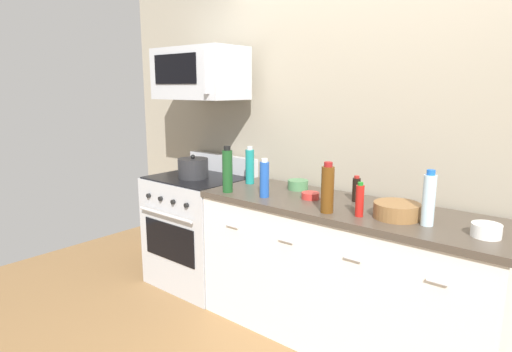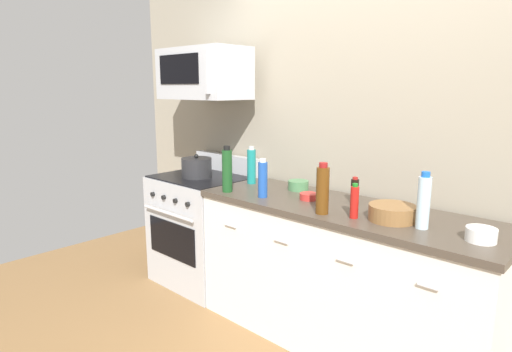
% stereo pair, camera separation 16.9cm
% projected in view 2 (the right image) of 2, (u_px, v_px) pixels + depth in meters
% --- Properties ---
extents(ground_plane, '(6.05, 6.05, 0.00)m').
position_uv_depth(ground_plane, '(337.00, 340.00, 2.84)').
color(ground_plane, olive).
extents(back_wall, '(5.04, 0.10, 2.70)m').
position_uv_depth(back_wall, '(378.00, 132.00, 2.87)').
color(back_wall, '#9E937F').
rests_on(back_wall, ground_plane).
extents(counter_unit, '(1.95, 0.66, 0.92)m').
position_uv_depth(counter_unit, '(340.00, 276.00, 2.75)').
color(counter_unit, silver).
rests_on(counter_unit, ground_plane).
extents(range_oven, '(0.76, 0.69, 1.07)m').
position_uv_depth(range_oven, '(203.00, 228.00, 3.65)').
color(range_oven, '#B7BABF').
rests_on(range_oven, ground_plane).
extents(microwave, '(0.74, 0.44, 0.40)m').
position_uv_depth(microwave, '(204.00, 74.00, 3.43)').
color(microwave, '#B7BABF').
extents(bottle_water_clear, '(0.07, 0.07, 0.30)m').
position_uv_depth(bottle_water_clear, '(424.00, 202.00, 2.22)').
color(bottle_water_clear, silver).
rests_on(bottle_water_clear, countertop_slab).
extents(bottle_sparkling_teal, '(0.07, 0.07, 0.29)m').
position_uv_depth(bottle_sparkling_teal, '(251.00, 166.00, 3.27)').
color(bottle_sparkling_teal, '#197F7A').
rests_on(bottle_sparkling_teal, countertop_slab).
extents(bottle_hot_sauce_red, '(0.05, 0.05, 0.20)m').
position_uv_depth(bottle_hot_sauce_red, '(354.00, 202.00, 2.40)').
color(bottle_hot_sauce_red, '#B21914').
rests_on(bottle_hot_sauce_red, countertop_slab).
extents(bottle_soda_blue, '(0.06, 0.06, 0.26)m').
position_uv_depth(bottle_soda_blue, '(263.00, 179.00, 2.86)').
color(bottle_soda_blue, '#1E4CA5').
rests_on(bottle_soda_blue, countertop_slab).
extents(bottle_soy_sauce_dark, '(0.05, 0.05, 0.17)m').
position_uv_depth(bottle_soy_sauce_dark, '(355.00, 191.00, 2.73)').
color(bottle_soy_sauce_dark, black).
rests_on(bottle_soy_sauce_dark, countertop_slab).
extents(bottle_wine_amber, '(0.08, 0.08, 0.30)m').
position_uv_depth(bottle_wine_amber, '(323.00, 190.00, 2.48)').
color(bottle_wine_amber, '#59330F').
rests_on(bottle_wine_amber, countertop_slab).
extents(bottle_wine_green, '(0.07, 0.07, 0.33)m').
position_uv_depth(bottle_wine_green, '(227.00, 170.00, 3.01)').
color(bottle_wine_green, '#19471E').
rests_on(bottle_wine_green, countertop_slab).
extents(bowl_white_ceramic, '(0.14, 0.14, 0.07)m').
position_uv_depth(bowl_white_ceramic, '(481.00, 234.00, 2.05)').
color(bowl_white_ceramic, white).
rests_on(bowl_white_ceramic, countertop_slab).
extents(bowl_red_small, '(0.12, 0.12, 0.04)m').
position_uv_depth(bowl_red_small, '(309.00, 196.00, 2.82)').
color(bowl_red_small, '#B72D28').
rests_on(bowl_red_small, countertop_slab).
extents(bowl_green_glaze, '(0.15, 0.15, 0.07)m').
position_uv_depth(bowl_green_glaze, '(298.00, 185.00, 3.08)').
color(bowl_green_glaze, '#477A4C').
rests_on(bowl_green_glaze, countertop_slab).
extents(bowl_wooden_salad, '(0.26, 0.26, 0.09)m').
position_uv_depth(bowl_wooden_salad, '(392.00, 212.00, 2.37)').
color(bowl_wooden_salad, brown).
rests_on(bowl_wooden_salad, countertop_slab).
extents(stockpot, '(0.25, 0.25, 0.19)m').
position_uv_depth(stockpot, '(197.00, 168.00, 3.51)').
color(stockpot, '#262628').
rests_on(stockpot, range_oven).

